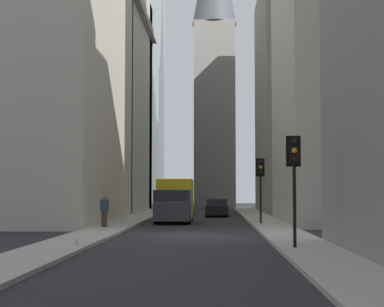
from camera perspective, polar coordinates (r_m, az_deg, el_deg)
ground_plane at (r=28.57m, az=-0.26°, el=-7.76°), size 135.00×135.00×0.00m
sidewalk_right at (r=29.09m, az=-9.23°, el=-7.50°), size 90.00×2.20×0.14m
sidewalk_left at (r=28.74m, az=8.82°, el=-7.56°), size 90.00×2.20×0.14m
building_left_far at (r=58.40m, az=11.38°, el=5.03°), size 14.46×10.00×21.37m
building_right_far at (r=59.34m, az=-9.43°, el=5.27°), size 16.43×10.50×22.16m
building_right_midfar at (r=42.64m, az=-14.07°, el=6.48°), size 18.97×10.00×18.84m
church_spire at (r=73.07m, az=2.14°, el=10.15°), size 5.27×5.27×36.89m
delivery_truck at (r=39.74m, az=-1.64°, el=-4.44°), size 6.46×2.25×2.84m
sedan_black at (r=48.43m, az=2.35°, el=-5.20°), size 4.30×1.78×1.42m
traffic_light_foreground at (r=21.46m, az=9.64°, el=-1.07°), size 0.43×0.52×3.93m
traffic_light_midblock at (r=36.47m, az=6.50°, el=-2.07°), size 0.43×0.52×3.90m
pedestrian at (r=33.07m, az=-8.28°, el=-5.25°), size 0.26×0.44×1.74m
discarded_bottle at (r=22.31m, az=-10.85°, el=-8.28°), size 0.07×0.07×0.27m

